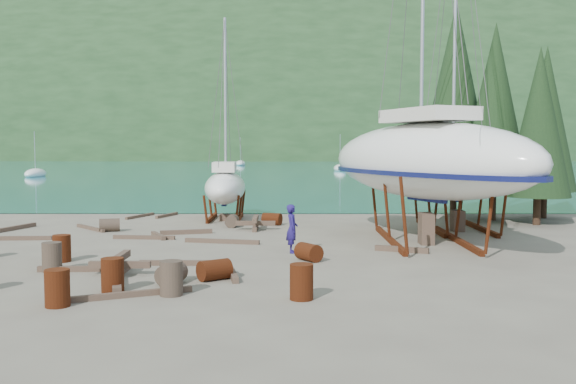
{
  "coord_description": "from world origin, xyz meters",
  "views": [
    {
      "loc": [
        2.14,
        -20.66,
        3.73
      ],
      "look_at": [
        2.06,
        3.0,
        2.08
      ],
      "focal_mm": 40.0,
      "sensor_mm": 36.0,
      "label": 1
    }
  ],
  "objects_px": {
    "large_sailboat_near": "(424,160)",
    "small_sailboat_shore": "(225,187)",
    "large_sailboat_far": "(456,170)",
    "worker": "(292,229)"
  },
  "relations": [
    {
      "from": "small_sailboat_shore",
      "to": "large_sailboat_near",
      "type": "bearing_deg",
      "value": -43.46
    },
    {
      "from": "large_sailboat_near",
      "to": "worker",
      "type": "height_order",
      "value": "large_sailboat_near"
    },
    {
      "from": "large_sailboat_far",
      "to": "worker",
      "type": "height_order",
      "value": "large_sailboat_far"
    },
    {
      "from": "large_sailboat_far",
      "to": "worker",
      "type": "xyz_separation_m",
      "value": [
        -7.39,
        -6.41,
        -1.86
      ]
    },
    {
      "from": "large_sailboat_near",
      "to": "small_sailboat_shore",
      "type": "bearing_deg",
      "value": 115.67
    },
    {
      "from": "large_sailboat_near",
      "to": "large_sailboat_far",
      "type": "height_order",
      "value": "large_sailboat_near"
    },
    {
      "from": "large_sailboat_far",
      "to": "worker",
      "type": "bearing_deg",
      "value": -126.54
    },
    {
      "from": "large_sailboat_near",
      "to": "small_sailboat_shore",
      "type": "xyz_separation_m",
      "value": [
        -8.58,
        7.67,
        -1.54
      ]
    },
    {
      "from": "worker",
      "to": "large_sailboat_near",
      "type": "bearing_deg",
      "value": -67.16
    },
    {
      "from": "small_sailboat_shore",
      "to": "worker",
      "type": "distance_m",
      "value": 10.91
    }
  ]
}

